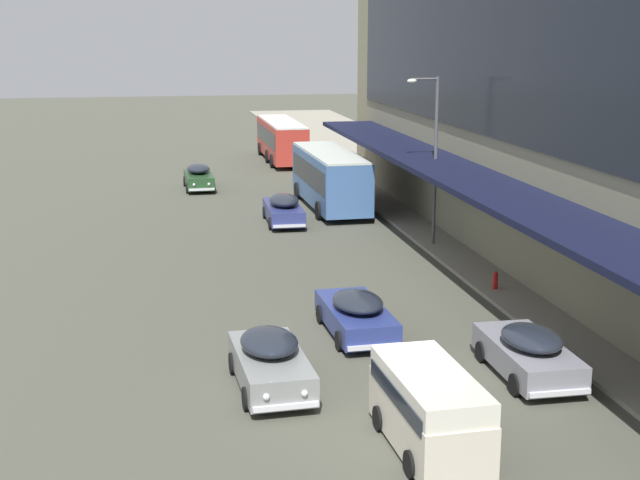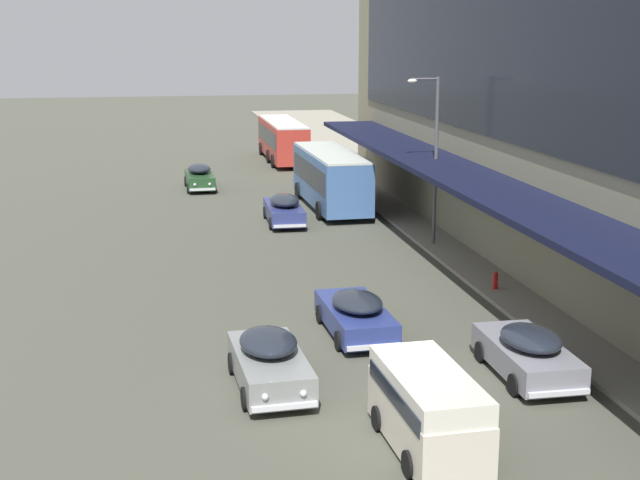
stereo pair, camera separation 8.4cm
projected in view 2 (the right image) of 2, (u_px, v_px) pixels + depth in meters
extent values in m
plane|color=#494A3F|center=(403.00, 422.00, 22.90)|extent=(240.00, 240.00, 0.00)
cube|color=#B3342A|center=(283.00, 139.00, 68.49)|extent=(2.48, 10.94, 2.64)
cube|color=black|center=(283.00, 135.00, 68.42)|extent=(2.51, 10.07, 1.16)
cube|color=silver|center=(282.00, 122.00, 68.18)|extent=(2.38, 10.94, 0.12)
cube|color=black|center=(273.00, 119.00, 73.51)|extent=(1.22, 0.06, 0.36)
cylinder|color=black|center=(261.00, 149.00, 72.09)|extent=(0.25, 1.00, 1.00)
cylinder|color=black|center=(291.00, 148.00, 72.54)|extent=(0.25, 1.00, 1.00)
cylinder|color=black|center=(273.00, 161.00, 65.29)|extent=(0.25, 1.00, 1.00)
cylinder|color=black|center=(306.00, 160.00, 65.74)|extent=(0.25, 1.00, 1.00)
cylinder|color=black|center=(269.00, 156.00, 67.75)|extent=(0.25, 1.00, 1.00)
cylinder|color=black|center=(300.00, 156.00, 68.20)|extent=(0.25, 1.00, 1.00)
cube|color=#4166A0|center=(331.00, 178.00, 50.10)|extent=(2.77, 9.58, 2.79)
cube|color=black|center=(331.00, 172.00, 50.03)|extent=(2.79, 8.82, 1.23)
cube|color=silver|center=(331.00, 153.00, 49.77)|extent=(2.67, 9.58, 0.12)
cube|color=black|center=(314.00, 147.00, 54.42)|extent=(1.28, 0.09, 0.36)
cylinder|color=black|center=(298.00, 191.00, 53.22)|extent=(0.27, 1.01, 1.00)
cylinder|color=black|center=(340.00, 189.00, 53.73)|extent=(0.27, 1.01, 1.00)
cylinder|color=black|center=(319.00, 211.00, 47.32)|extent=(0.27, 1.01, 1.00)
cylinder|color=black|center=(366.00, 209.00, 47.83)|extent=(0.27, 1.01, 1.00)
cube|color=navy|center=(284.00, 212.00, 46.43)|extent=(1.82, 4.65, 0.78)
ellipsoid|color=#1E232D|center=(284.00, 200.00, 46.05)|extent=(1.57, 2.57, 0.61)
cube|color=silver|center=(279.00, 208.00, 48.74)|extent=(1.63, 0.16, 0.14)
cube|color=silver|center=(290.00, 226.00, 44.22)|extent=(1.63, 0.16, 0.14)
sphere|color=silver|center=(270.00, 203.00, 48.58)|extent=(0.18, 0.18, 0.18)
sphere|color=silver|center=(287.00, 202.00, 48.72)|extent=(0.18, 0.18, 0.18)
cylinder|color=black|center=(265.00, 213.00, 47.73)|extent=(0.15, 0.64, 0.64)
cylinder|color=black|center=(297.00, 212.00, 48.00)|extent=(0.15, 0.64, 0.64)
cylinder|color=black|center=(271.00, 224.00, 44.99)|extent=(0.15, 0.64, 0.64)
cylinder|color=black|center=(304.00, 222.00, 45.26)|extent=(0.15, 0.64, 0.64)
cube|color=gray|center=(527.00, 356.00, 25.84)|extent=(1.87, 4.27, 0.77)
ellipsoid|color=#1E232D|center=(531.00, 338.00, 25.49)|extent=(1.64, 2.35, 0.56)
cube|color=silver|center=(499.00, 339.00, 27.99)|extent=(1.75, 0.13, 0.14)
cube|color=silver|center=(559.00, 393.00, 23.81)|extent=(1.75, 0.13, 0.14)
sphere|color=silver|center=(484.00, 332.00, 27.81)|extent=(0.18, 0.18, 0.18)
sphere|color=silver|center=(515.00, 330.00, 27.98)|extent=(0.18, 0.18, 0.18)
cylinder|color=black|center=(480.00, 352.00, 27.02)|extent=(0.14, 0.64, 0.64)
cylinder|color=black|center=(537.00, 348.00, 27.33)|extent=(0.14, 0.64, 0.64)
cylinder|color=black|center=(514.00, 385.00, 24.48)|extent=(0.14, 0.64, 0.64)
cylinder|color=black|center=(576.00, 381.00, 24.80)|extent=(0.14, 0.64, 0.64)
cube|color=gray|center=(270.00, 367.00, 24.96)|extent=(2.02, 4.34, 0.82)
ellipsoid|color=#1E232D|center=(268.00, 342.00, 25.01)|extent=(1.71, 2.41, 0.59)
cube|color=silver|center=(285.00, 407.00, 22.95)|extent=(1.74, 0.20, 0.14)
cube|color=silver|center=(257.00, 349.00, 27.09)|extent=(1.74, 0.20, 0.14)
sphere|color=silver|center=(303.00, 393.00, 23.02)|extent=(0.18, 0.18, 0.18)
sphere|color=silver|center=(265.00, 397.00, 22.80)|extent=(0.18, 0.18, 0.18)
cylinder|color=black|center=(312.00, 393.00, 23.98)|extent=(0.17, 0.65, 0.64)
cylinder|color=black|center=(245.00, 399.00, 23.58)|extent=(0.17, 0.65, 0.64)
cylinder|color=black|center=(292.00, 358.00, 26.49)|extent=(0.17, 0.65, 0.64)
cylinder|color=black|center=(231.00, 363.00, 26.08)|extent=(0.17, 0.65, 0.64)
cube|color=navy|center=(355.00, 317.00, 29.41)|extent=(1.96, 4.52, 0.74)
ellipsoid|color=#1E232D|center=(357.00, 301.00, 29.06)|extent=(1.68, 2.50, 0.54)
cube|color=silver|center=(339.00, 304.00, 31.63)|extent=(1.73, 0.17, 0.14)
cube|color=silver|center=(374.00, 347.00, 27.30)|extent=(1.73, 0.17, 0.14)
sphere|color=silver|center=(326.00, 297.00, 31.44)|extent=(0.18, 0.18, 0.18)
sphere|color=silver|center=(353.00, 296.00, 31.65)|extent=(0.18, 0.18, 0.18)
cylinder|color=black|center=(320.00, 314.00, 30.60)|extent=(0.16, 0.64, 0.64)
cylinder|color=black|center=(370.00, 311.00, 30.98)|extent=(0.16, 0.64, 0.64)
cylinder|color=black|center=(338.00, 341.00, 27.97)|extent=(0.16, 0.64, 0.64)
cylinder|color=black|center=(394.00, 337.00, 28.35)|extent=(0.16, 0.64, 0.64)
cube|color=#214222|center=(200.00, 180.00, 56.45)|extent=(1.73, 4.34, 0.81)
ellipsoid|color=#1E232D|center=(199.00, 169.00, 56.51)|extent=(1.50, 2.40, 0.58)
cube|color=silver|center=(203.00, 189.00, 54.41)|extent=(1.57, 0.15, 0.14)
cube|color=silver|center=(197.00, 178.00, 58.61)|extent=(1.57, 0.15, 0.14)
sphere|color=silver|center=(210.00, 184.00, 54.46)|extent=(0.18, 0.18, 0.18)
sphere|color=silver|center=(195.00, 185.00, 54.28)|extent=(0.18, 0.18, 0.18)
cylinder|color=black|center=(215.00, 187.00, 55.41)|extent=(0.15, 0.64, 0.64)
cylinder|color=black|center=(188.00, 188.00, 55.09)|extent=(0.15, 0.64, 0.64)
cylinder|color=black|center=(211.00, 180.00, 57.96)|extent=(0.15, 0.64, 0.64)
cylinder|color=black|center=(186.00, 181.00, 57.63)|extent=(0.15, 0.64, 0.64)
cube|color=beige|center=(428.00, 419.00, 21.29)|extent=(1.91, 4.36, 1.29)
cube|color=silver|center=(428.00, 389.00, 21.11)|extent=(1.88, 4.28, 0.83)
cube|color=black|center=(428.00, 392.00, 21.13)|extent=(1.94, 3.94, 0.41)
ellipsoid|color=beige|center=(401.00, 381.00, 23.25)|extent=(1.63, 0.66, 1.11)
cylinder|color=black|center=(377.00, 418.00, 22.38)|extent=(0.18, 0.65, 0.64)
cylinder|color=black|center=(443.00, 412.00, 22.76)|extent=(0.18, 0.65, 0.64)
cylinder|color=black|center=(409.00, 464.00, 20.01)|extent=(0.18, 0.65, 0.64)
cylinder|color=black|center=(481.00, 456.00, 20.39)|extent=(0.18, 0.65, 0.64)
cylinder|color=#4C4C51|center=(436.00, 162.00, 40.65)|extent=(0.16, 0.16, 7.68)
cylinder|color=#4C4C51|center=(425.00, 79.00, 39.68)|extent=(1.20, 0.10, 0.10)
ellipsoid|color=silver|center=(412.00, 81.00, 39.60)|extent=(0.44, 0.28, 0.20)
cylinder|color=red|center=(495.00, 282.00, 34.16)|extent=(0.20, 0.20, 0.55)
sphere|color=red|center=(496.00, 273.00, 34.09)|extent=(0.18, 0.18, 0.18)
cylinder|color=red|center=(494.00, 280.00, 34.30)|extent=(0.08, 0.10, 0.08)
cylinder|color=red|center=(497.00, 282.00, 34.01)|extent=(0.08, 0.10, 0.08)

